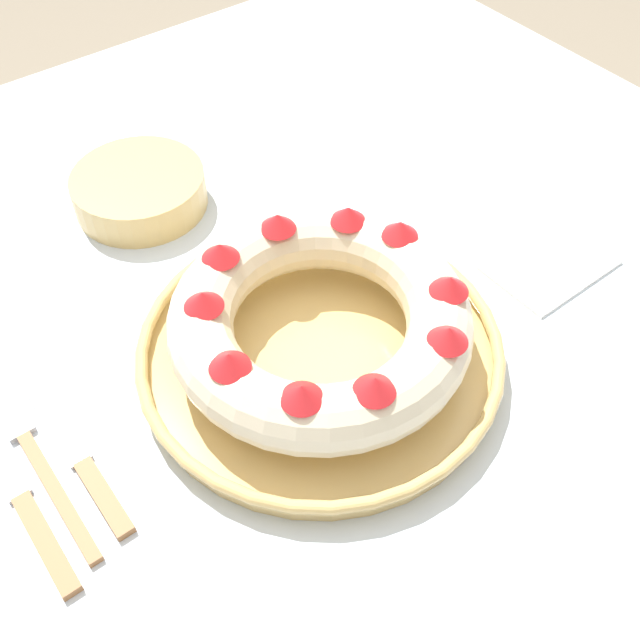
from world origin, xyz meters
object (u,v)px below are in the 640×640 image
Objects in this scene: serving_knife at (23,501)px; side_bowl at (140,190)px; bundt_cake at (320,319)px; cake_knife at (84,465)px; napkin at (550,265)px; fork at (37,458)px; serving_dish at (320,351)px.

side_bowl is at bearing 41.62° from serving_knife.
bundt_cake is 0.24m from cake_knife.
side_bowl is 0.47m from napkin.
fork is at bearing 168.87° from napkin.
serving_knife is 0.38m from side_bowl.
cake_knife is (0.06, 0.00, -0.00)m from serving_knife.
bundt_cake is 0.31m from side_bowl.
serving_knife is at bearing -132.95° from side_bowl.
bundt_cake is at bearing -85.18° from side_bowl.
napkin is (0.56, -0.07, -0.00)m from serving_knife.
fork is at bearing 45.54° from serving_knife.
napkin is at bearing -9.40° from bundt_cake.
bundt_cake is at bearing 170.60° from napkin.
serving_dish is 1.88× the size of cake_knife.
cake_knife is at bearing -51.56° from fork.
serving_knife is at bearing 174.29° from serving_dish.
side_bowl is at bearing 59.03° from cake_knife.
serving_dish is 1.53× the size of serving_knife.
bundt_cake reaches higher than fork.
fork is 0.04m from cake_knife.
napkin is at bearing -12.96° from serving_knife.
side_bowl is (-0.03, 0.31, 0.01)m from serving_dish.
fork is at bearing 167.09° from serving_dish.
fork is 1.09× the size of cake_knife.
cake_knife is 1.40× the size of napkin.
fork is 0.04m from serving_knife.
serving_dish is 1.72× the size of fork.
cake_knife is 0.35m from side_bowl.
fork is at bearing 139.08° from cake_knife.
serving_knife is 0.06m from cake_knife.
napkin is at bearing -16.40° from fork.
cake_knife is at bearing 172.86° from bundt_cake.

